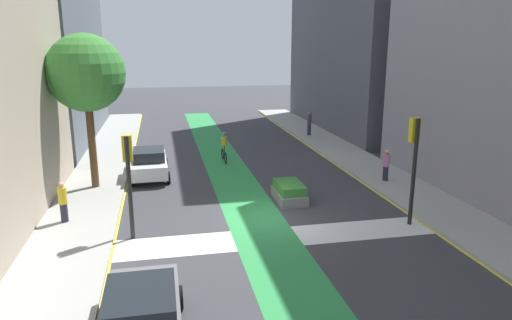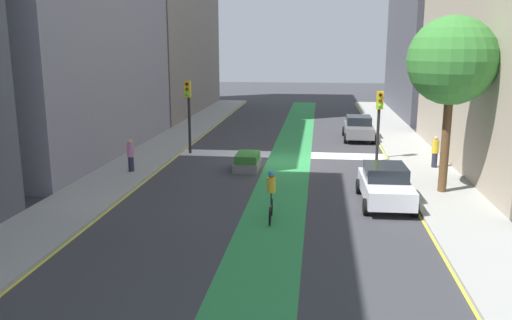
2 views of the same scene
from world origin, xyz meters
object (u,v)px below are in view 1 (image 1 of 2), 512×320
traffic_signal_near_right (414,151)px  median_planter (289,192)px  traffic_signal_near_left (128,167)px  car_grey_left_near (142,317)px  pedestrian_sidewalk_right_b (386,165)px  street_tree_near (86,74)px  cyclist_in_lane (224,146)px  pedestrian_sidewalk_right_a (309,123)px  car_white_left_far (149,163)px  pedestrian_sidewalk_left_a (63,202)px

traffic_signal_near_right → median_planter: 5.94m
traffic_signal_near_left → car_grey_left_near: (0.56, -6.71, -1.92)m
pedestrian_sidewalk_right_b → street_tree_near: bearing=172.5°
median_planter → cyclist_in_lane: bearing=104.0°
car_grey_left_near → pedestrian_sidewalk_right_b: pedestrian_sidewalk_right_b is taller
traffic_signal_near_left → pedestrian_sidewalk_right_a: (12.38, 16.86, -1.65)m
traffic_signal_near_left → pedestrian_sidewalk_right_a: bearing=53.7°
street_tree_near → traffic_signal_near_left: bearing=-71.8°
traffic_signal_near_left → car_white_left_far: (0.51, 7.99, -1.92)m
traffic_signal_near_left → pedestrian_sidewalk_left_a: traffic_signal_near_left is taller
cyclist_in_lane → pedestrian_sidewalk_left_a: cyclist_in_lane is taller
pedestrian_sidewalk_left_a → median_planter: size_ratio=0.76×
cyclist_in_lane → street_tree_near: street_tree_near is taller
cyclist_in_lane → median_planter: 8.00m
car_grey_left_near → median_planter: bearing=56.5°
traffic_signal_near_left → cyclist_in_lane: traffic_signal_near_left is taller
car_white_left_far → median_planter: size_ratio=1.99×
street_tree_near → pedestrian_sidewalk_left_a: bearing=-97.6°
car_grey_left_near → street_tree_near: bearing=101.5°
car_white_left_far → pedestrian_sidewalk_right_b: bearing=-16.6°
cyclist_in_lane → pedestrian_sidewalk_right_b: cyclist_in_lane is taller
traffic_signal_near_right → car_grey_left_near: bearing=-150.1°
pedestrian_sidewalk_left_a → pedestrian_sidewalk_right_b: size_ratio=1.01×
pedestrian_sidewalk_right_a → median_planter: bearing=-111.5°
traffic_signal_near_right → median_planter: traffic_signal_near_right is taller
cyclist_in_lane → median_planter: bearing=-76.0°
pedestrian_sidewalk_right_a → pedestrian_sidewalk_left_a: pedestrian_sidewalk_right_a is taller
car_grey_left_near → pedestrian_sidewalk_right_a: pedestrian_sidewalk_right_a is taller
car_white_left_far → street_tree_near: 5.74m
cyclist_in_lane → street_tree_near: bearing=-149.3°
car_grey_left_near → pedestrian_sidewalk_left_a: (-3.27, 8.46, 0.17)m
car_white_left_far → pedestrian_sidewalk_right_b: pedestrian_sidewalk_right_b is taller
cyclist_in_lane → pedestrian_sidewalk_right_a: bearing=40.3°
traffic_signal_near_left → cyclist_in_lane: bearing=65.0°
car_grey_left_near → pedestrian_sidewalk_right_b: (11.88, 11.15, 0.16)m
traffic_signal_near_left → pedestrian_sidewalk_right_b: traffic_signal_near_left is taller
traffic_signal_near_left → pedestrian_sidewalk_right_a: 20.98m
traffic_signal_near_right → pedestrian_sidewalk_right_a: 17.87m
traffic_signal_near_left → traffic_signal_near_right: bearing=-4.4°
car_white_left_far → pedestrian_sidewalk_left_a: 7.02m
car_white_left_far → pedestrian_sidewalk_right_a: 14.82m
pedestrian_sidewalk_right_b → median_planter: (-5.61, -1.67, -0.56)m
traffic_signal_near_left → median_planter: size_ratio=1.82×
traffic_signal_near_left → car_white_left_far: bearing=86.4°
pedestrian_sidewalk_right_a → pedestrian_sidewalk_right_b: pedestrian_sidewalk_right_a is taller
traffic_signal_near_right → car_grey_left_near: size_ratio=1.02×
traffic_signal_near_right → car_white_left_far: (-10.27, 8.83, -2.19)m
car_white_left_far → pedestrian_sidewalk_right_b: 12.45m
pedestrian_sidewalk_right_b → street_tree_near: (-14.53, 1.92, 4.68)m
traffic_signal_near_left → street_tree_near: 7.31m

